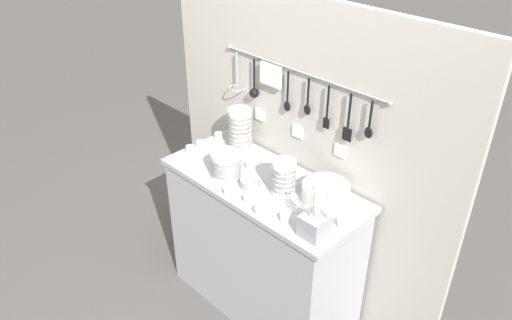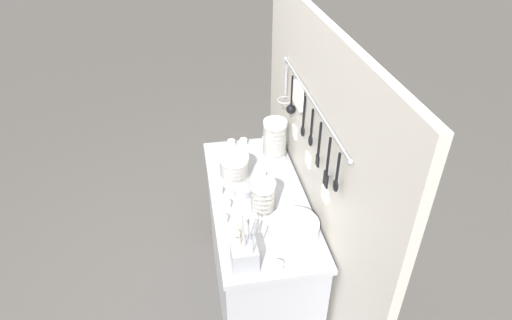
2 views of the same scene
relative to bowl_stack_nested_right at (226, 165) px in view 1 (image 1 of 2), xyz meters
name	(u,v)px [view 1 (image 1 of 2)]	position (x,y,z in m)	size (l,w,h in m)	color
ground_plane	(262,301)	(0.18, 0.10, -1.00)	(20.00, 20.00, 0.00)	#514F4C
counter	(263,246)	(0.18, 0.10, -0.53)	(1.17, 0.52, 0.92)	#9EA0A8
back_wall	(299,159)	(0.18, 0.40, -0.06)	(1.97, 0.11, 1.87)	#BCB7AD
bowl_stack_nested_right	(226,165)	(0.00, 0.00, 0.00)	(0.16, 0.16, 0.15)	white
bowl_stack_back_corner	(240,129)	(-0.17, 0.27, 0.05)	(0.14, 0.14, 0.25)	white
bowl_stack_tall_left	(284,177)	(0.33, 0.11, 0.02)	(0.13, 0.13, 0.19)	white
plate_stack	(326,192)	(0.52, 0.22, -0.03)	(0.25, 0.25, 0.08)	white
steel_mixing_bowl	(250,182)	(0.16, 0.03, -0.05)	(0.11, 0.11, 0.04)	#93969E
cutlery_caddy	(314,225)	(0.65, -0.04, -0.02)	(0.12, 0.12, 0.27)	#93969E
cup_edge_near	(228,192)	(0.14, -0.11, -0.06)	(0.05, 0.05, 0.04)	white
cup_front_left	(250,165)	(0.03, 0.15, -0.06)	(0.05, 0.05, 0.04)	white
cup_back_left	(190,149)	(-0.35, 0.02, -0.06)	(0.05, 0.05, 0.04)	white
cup_back_right	(285,218)	(0.49, -0.06, -0.06)	(0.05, 0.05, 0.04)	white
cup_by_caddy	(218,135)	(-0.36, 0.25, -0.06)	(0.05, 0.05, 0.04)	white
cup_centre	(342,223)	(0.71, 0.10, -0.06)	(0.05, 0.05, 0.04)	white
cup_beside_plates	(259,211)	(0.36, -0.11, -0.06)	(0.05, 0.05, 0.04)	white
cup_edge_far	(200,144)	(-0.35, 0.10, -0.06)	(0.05, 0.05, 0.04)	white
cup_mid_row	(248,199)	(0.25, -0.08, -0.06)	(0.05, 0.05, 0.04)	white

